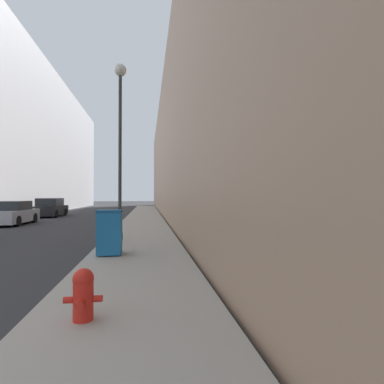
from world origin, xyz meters
name	(u,v)px	position (x,y,z in m)	size (l,w,h in m)	color
sidewalk_right	(144,221)	(5.47, 18.00, 0.06)	(2.87, 60.00, 0.12)	#9E998E
building_right_stone	(220,153)	(13.00, 26.00, 6.10)	(12.00, 60.00, 12.21)	#9E7F66
fire_hydrant	(83,293)	(4.86, 0.80, 0.49)	(0.51, 0.39, 0.70)	red
trash_bin	(110,232)	(4.66, 5.37, 0.78)	(0.68, 0.65, 1.28)	#19609E
lamppost	(120,121)	(4.68, 8.32, 4.70)	(0.47, 0.47, 6.78)	#2D332D
parked_sedan_near	(11,214)	(-2.73, 16.82, 0.69)	(1.99, 4.38, 1.48)	#A3A8B2
parked_sedan_far	(50,208)	(-2.68, 24.18, 0.73)	(1.98, 4.72, 1.60)	black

